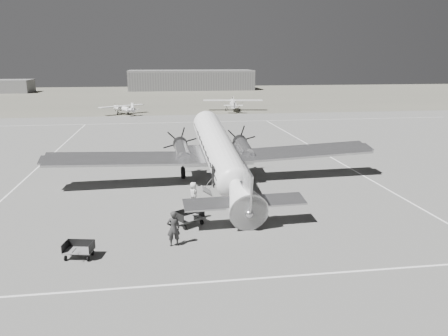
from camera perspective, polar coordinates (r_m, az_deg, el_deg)
ground at (r=34.73m, az=2.04°, el=-3.15°), size 260.00×260.00×0.00m
taxi_line_near at (r=22.11m, az=8.78°, el=-13.76°), size 60.00×0.15×0.01m
taxi_line_right at (r=38.68m, az=19.82°, el=-2.19°), size 0.15×80.00×0.01m
taxi_line_left at (r=45.44m, az=-23.38°, el=-0.17°), size 0.15×60.00×0.01m
taxi_line_horizon at (r=73.60m, az=-3.61°, el=6.00°), size 90.00×0.15×0.01m
grass_infield at (r=128.18m, az=-5.74°, el=9.38°), size 260.00×90.00×0.01m
hangar_main at (r=153.18m, az=-4.33°, el=11.40°), size 42.00×14.00×6.60m
shed_secondary at (r=155.74m, az=-27.10°, el=9.49°), size 18.00×10.00×4.00m
dc3_airliner at (r=35.02m, az=-0.48°, el=1.58°), size 29.22×20.94×5.40m
light_plane_left at (r=85.86m, az=-13.04°, el=7.46°), size 11.77×11.30×1.90m
light_plane_right at (r=89.74m, az=1.17°, el=8.28°), size 13.45×11.51×2.52m
baggage_cart_near at (r=27.85m, az=-4.54°, el=-6.52°), size 2.16×2.00×1.00m
baggage_cart_far at (r=24.69m, az=-18.43°, el=-10.14°), size 1.77×1.40×0.89m
ground_crew at (r=24.85m, az=-6.62°, el=-7.84°), size 0.82×0.60×2.07m
ramp_agent at (r=28.72m, az=-3.89°, el=-5.08°), size 0.69×0.87×1.74m
passenger at (r=31.24m, az=-4.01°, el=-3.44°), size 0.63×0.91×1.78m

